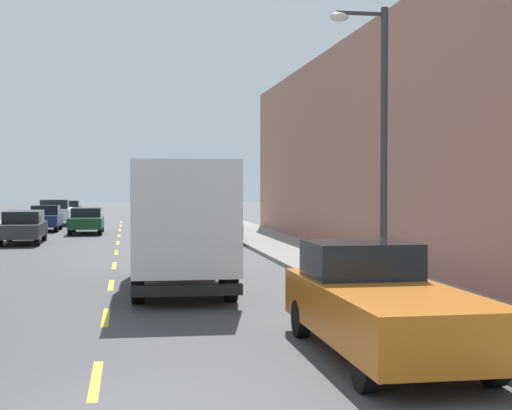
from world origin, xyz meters
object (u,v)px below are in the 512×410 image
Objects in this scene: parked_wagon_silver at (185,212)px; street_lamp at (377,130)px; moving_forest_sedan at (87,220)px; parked_pickup_white at (56,213)px; parked_hatchback_navy at (45,218)px; parked_wagon_charcoal at (23,226)px; parked_sedan_black at (69,209)px; parked_wagon_red at (216,226)px; parked_pickup_orange at (380,303)px; delivery_box_truck at (180,217)px.

street_lamp is at bearing -87.60° from parked_wagon_silver.
street_lamp reaches higher than moving_forest_sedan.
parked_hatchback_navy is at bearing -90.09° from parked_pickup_white.
parked_wagon_charcoal is 16.11m from parked_pickup_white.
street_lamp is at bearing -62.69° from parked_wagon_charcoal.
parked_pickup_white reaches higher than moving_forest_sedan.
parked_hatchback_navy is at bearing 90.13° from parked_wagon_charcoal.
parked_sedan_black is at bearing 128.76° from parked_wagon_silver.
parked_wagon_red reaches higher than moving_forest_sedan.
parked_sedan_black is at bearing 99.46° from parked_pickup_orange.
parked_wagon_red is (8.78, -1.49, 0.00)m from parked_wagon_charcoal.
parked_wagon_charcoal is 8.91m from parked_wagon_red.
parked_hatchback_navy and parked_wagon_silver have the same top height.
delivery_box_truck reaches higher than parked_pickup_white.
delivery_box_truck is at bearing -94.60° from parked_wagon_silver.
delivery_box_truck is 32.83m from parked_wagon_silver.
parked_wagon_silver is at bearing 37.63° from parked_hatchback_navy.
street_lamp is 27.92m from moving_forest_sedan.
parked_hatchback_navy is 14.16m from parked_wagon_red.
delivery_box_truck reaches higher than parked_sedan_black.
street_lamp is at bearing -74.08° from parked_pickup_white.
parked_hatchback_navy is at bearing 128.43° from parked_wagon_red.
delivery_box_truck is 1.67× the size of moving_forest_sedan.
parked_pickup_white is 1.01× the size of parked_pickup_orange.
street_lamp is 1.22× the size of parked_pickup_white.
parked_pickup_white is 11.08m from parked_sedan_black.
parked_sedan_black is at bearing 106.96° from parked_wagon_red.
parked_wagon_charcoal is 0.89× the size of parked_pickup_orange.
parked_pickup_orange is at bearing -90.09° from parked_wagon_silver.
parked_hatchback_navy is 11.05m from parked_wagon_silver.
parked_sedan_black is 13.89m from parked_wagon_silver.
parked_wagon_charcoal is 1.04× the size of parked_sedan_black.
parked_wagon_silver is (8.70, -10.83, 0.05)m from parked_sedan_black.
parked_wagon_red is at bearing -63.45° from parked_pickup_white.
delivery_box_truck is 17.48m from parked_wagon_charcoal.
parked_wagon_charcoal is (-6.10, 16.35, -1.06)m from delivery_box_truck.
delivery_box_truck is at bearing -79.34° from parked_pickup_white.
parked_wagon_silver is (-1.51, 36.20, -3.12)m from street_lamp.
parked_pickup_white is at bearing 105.10° from moving_forest_sedan.
moving_forest_sedan is at bearing 127.18° from parked_wagon_red.
parked_hatchback_navy is (-0.02, 9.61, -0.05)m from parked_wagon_charcoal.
parked_pickup_orange is at bearing -72.72° from delivery_box_truck.
parked_wagon_silver is at bearing 85.40° from delivery_box_truck.
parked_pickup_white is at bearing 105.92° from street_lamp.
parked_pickup_orange is at bearing -78.89° from moving_forest_sedan.
delivery_box_truck reaches higher than parked_hatchback_navy.
parked_sedan_black is at bearing 97.93° from delivery_box_truck.
parked_sedan_black is 52.51m from parked_pickup_orange.
moving_forest_sedan is at bearing 98.83° from delivery_box_truck.
parked_wagon_red is (8.79, -17.60, -0.02)m from parked_pickup_white.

